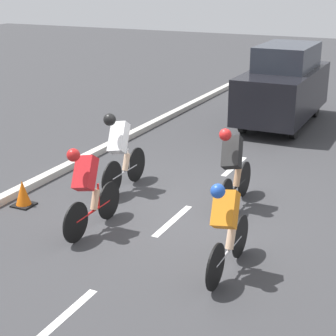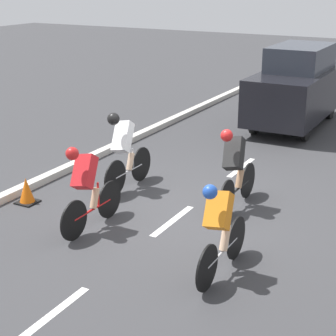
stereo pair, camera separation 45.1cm
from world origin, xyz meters
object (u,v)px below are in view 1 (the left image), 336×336
at_px(cyclist_black, 233,165).
at_px(cyclist_orange, 226,226).
at_px(support_car, 284,85).
at_px(cyclist_red, 88,187).
at_px(traffic_cone, 23,194).
at_px(cyclist_white, 120,149).

bearing_deg(cyclist_black, cyclist_orange, 107.37).
height_order(cyclist_black, support_car, support_car).
distance_m(cyclist_red, traffic_cone, 1.80).
height_order(cyclist_red, traffic_cone, cyclist_red).
height_order(cyclist_white, support_car, support_car).
bearing_deg(cyclist_white, cyclist_red, 104.34).
xyz_separation_m(cyclist_black, cyclist_orange, (-0.74, 2.35, -0.05)).
bearing_deg(traffic_cone, cyclist_white, -129.09).
distance_m(cyclist_black, traffic_cone, 3.85).
height_order(cyclist_orange, traffic_cone, cyclist_orange).
relative_size(cyclist_orange, cyclist_white, 1.01).
xyz_separation_m(cyclist_black, cyclist_white, (2.24, 0.15, 0.04)).
bearing_deg(cyclist_white, cyclist_orange, 143.53).
relative_size(cyclist_white, support_car, 0.39).
bearing_deg(cyclist_orange, cyclist_red, -7.94).
distance_m(cyclist_orange, cyclist_white, 3.70).
relative_size(cyclist_red, traffic_cone, 3.39).
relative_size(cyclist_red, support_car, 0.39).
xyz_separation_m(cyclist_red, cyclist_black, (-1.77, -2.00, 0.02)).
xyz_separation_m(cyclist_orange, support_car, (1.46, -8.60, 0.35)).
distance_m(cyclist_orange, support_car, 8.73).
height_order(cyclist_black, traffic_cone, cyclist_black).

